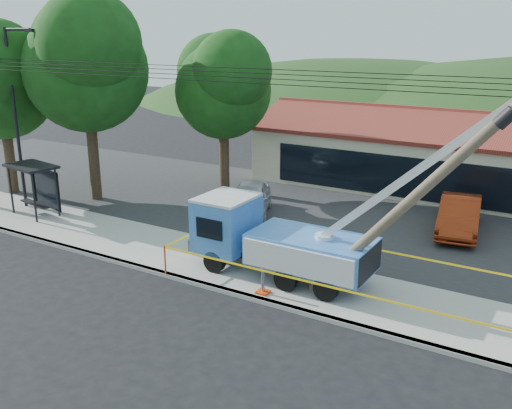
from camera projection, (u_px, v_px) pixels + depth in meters
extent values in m
plane|color=black|center=(179.00, 314.00, 18.56)|extent=(120.00, 120.00, 0.00)
cube|color=#A3A198|center=(216.00, 288.00, 20.26)|extent=(60.00, 0.25, 0.15)
cube|color=#A3A198|center=(244.00, 270.00, 21.82)|extent=(60.00, 4.00, 0.15)
cube|color=#28282B|center=(330.00, 215.00, 28.38)|extent=(60.00, 12.00, 0.10)
cube|color=#C0B998|center=(453.00, 161.00, 32.47)|extent=(22.00, 8.00, 3.40)
cube|color=black|center=(434.00, 181.00, 29.26)|extent=(18.04, 0.08, 2.21)
cube|color=maroon|center=(448.00, 128.00, 30.19)|extent=(22.50, 4.53, 1.52)
cube|color=maroon|center=(465.00, 118.00, 33.46)|extent=(22.50, 4.53, 1.52)
cube|color=maroon|center=(458.00, 111.00, 31.64)|extent=(22.50, 0.30, 0.25)
cylinder|color=black|center=(16.00, 122.00, 28.25)|extent=(0.16, 0.16, 9.00)
cylinder|color=black|center=(17.00, 29.00, 26.52)|extent=(1.80, 0.14, 0.14)
cube|color=black|center=(30.00, 30.00, 26.09)|extent=(0.50, 0.22, 0.15)
cylinder|color=#332316|center=(93.00, 154.00, 30.30)|extent=(0.56, 0.56, 5.06)
sphere|color=#143B10|center=(86.00, 70.00, 29.02)|extent=(6.30, 6.30, 6.30)
sphere|color=#143B10|center=(80.00, 46.00, 29.99)|extent=(5.04, 5.04, 5.04)
sphere|color=#143B10|center=(89.00, 43.00, 27.31)|extent=(5.04, 5.04, 5.04)
cylinder|color=#332316|center=(9.00, 155.00, 31.64)|extent=(0.56, 0.56, 4.40)
sphere|color=#143B10|center=(0.00, 86.00, 30.52)|extent=(5.70, 5.70, 5.70)
cylinder|color=#332316|center=(224.00, 156.00, 32.05)|extent=(0.56, 0.56, 4.18)
sphere|color=#143B10|center=(223.00, 91.00, 31.00)|extent=(5.25, 5.25, 5.25)
sphere|color=#143B10|center=(214.00, 72.00, 31.81)|extent=(4.20, 4.20, 4.20)
sphere|color=#143B10|center=(232.00, 71.00, 29.57)|extent=(4.20, 4.20, 4.20)
ellipsoid|color=#213B15|center=(360.00, 104.00, 71.01)|extent=(78.40, 56.00, 28.00)
cylinder|color=black|center=(229.00, 82.00, 18.99)|extent=(60.00, 0.02, 0.02)
cylinder|color=black|center=(237.00, 77.00, 19.37)|extent=(60.00, 0.02, 0.02)
cylinder|color=black|center=(245.00, 73.00, 19.74)|extent=(60.00, 0.02, 0.02)
cylinder|color=black|center=(251.00, 69.00, 20.03)|extent=(60.00, 0.02, 0.02)
cylinder|color=black|center=(215.00, 261.00, 21.32)|extent=(0.85, 0.28, 0.85)
cylinder|color=black|center=(243.00, 245.00, 22.95)|extent=(0.85, 0.28, 0.85)
cylinder|color=black|center=(286.00, 279.00, 19.82)|extent=(0.85, 0.28, 0.85)
cylinder|color=black|center=(311.00, 260.00, 21.45)|extent=(0.85, 0.28, 0.85)
cylinder|color=black|center=(326.00, 289.00, 19.07)|extent=(0.85, 0.28, 0.85)
cylinder|color=black|center=(349.00, 268.00, 20.70)|extent=(0.85, 0.28, 0.85)
cube|color=black|center=(285.00, 260.00, 20.85)|extent=(6.26, 0.95, 0.24)
cube|color=blue|center=(227.00, 224.00, 21.84)|extent=(1.90, 2.27, 1.99)
cube|color=silver|center=(226.00, 198.00, 21.53)|extent=(1.90, 2.27, 0.11)
cube|color=black|center=(208.00, 216.00, 22.24)|extent=(0.08, 1.71, 0.85)
cube|color=gray|center=(206.00, 238.00, 22.55)|extent=(0.14, 2.18, 0.47)
cube|color=blue|center=(311.00, 251.00, 20.17)|extent=(4.36, 2.27, 1.14)
cylinder|color=silver|center=(324.00, 242.00, 19.81)|extent=(0.66, 0.66, 0.57)
cube|color=silver|center=(421.00, 168.00, 17.39)|extent=(6.39, 0.27, 5.77)
cube|color=gray|center=(431.00, 162.00, 17.18)|extent=(3.84, 0.17, 3.47)
cube|color=#F6420D|center=(263.00, 292.00, 19.71)|extent=(0.43, 0.43, 0.08)
cube|color=#F6420D|center=(364.00, 274.00, 21.14)|extent=(0.43, 0.43, 0.08)
cylinder|color=brown|center=(411.00, 201.00, 17.38)|extent=(6.67, 0.34, 7.68)
cylinder|color=black|center=(512.00, 113.00, 15.79)|extent=(0.63, 0.38, 0.65)
cylinder|color=black|center=(506.00, 118.00, 14.93)|extent=(0.63, 0.38, 0.65)
cylinder|color=black|center=(11.00, 190.00, 28.03)|extent=(0.11, 0.11, 2.39)
cylinder|color=black|center=(34.00, 198.00, 26.68)|extent=(0.11, 0.11, 2.39)
cylinder|color=black|center=(34.00, 185.00, 28.91)|extent=(0.11, 0.11, 2.39)
cylinder|color=black|center=(57.00, 192.00, 27.55)|extent=(0.11, 0.11, 2.39)
cube|color=black|center=(31.00, 166.00, 27.43)|extent=(2.81, 1.99, 0.12)
cube|color=black|center=(46.00, 188.00, 28.27)|extent=(2.37, 0.43, 1.99)
cube|color=black|center=(35.00, 204.00, 27.98)|extent=(2.23, 0.74, 0.08)
cylinder|color=#F6420D|center=(165.00, 260.00, 21.10)|extent=(0.07, 0.07, 1.11)
cylinder|color=#F6420D|center=(223.00, 231.00, 24.20)|extent=(0.07, 0.07, 1.11)
cube|color=yellow|center=(326.00, 286.00, 17.75)|extent=(12.98, 0.01, 0.07)
cube|color=yellow|center=(369.00, 248.00, 20.85)|extent=(12.98, 0.01, 0.07)
cube|color=yellow|center=(195.00, 232.00, 22.51)|extent=(0.01, 3.78, 0.07)
imported|color=#BABCC2|center=(250.00, 217.00, 28.27)|extent=(3.68, 5.03, 1.59)
imported|color=maroon|center=(457.00, 234.00, 25.81)|extent=(2.46, 5.10, 1.61)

